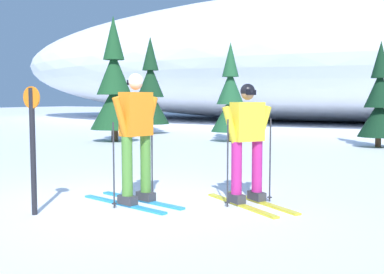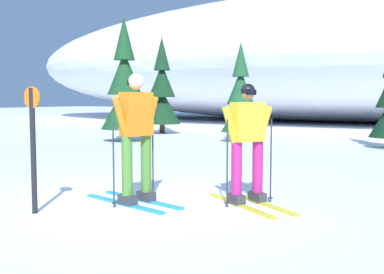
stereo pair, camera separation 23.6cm
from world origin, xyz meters
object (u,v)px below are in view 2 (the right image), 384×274
Objects in this scene: skier_yellow_jacket at (248,141)px; trail_marker_post at (33,143)px; pine_tree_center_left at (125,89)px; pine_tree_center at (240,100)px; skier_orange_jacket at (136,135)px; pine_tree_far_left at (162,93)px.

trail_marker_post is (-2.13, -1.94, 0.03)m from skier_yellow_jacket.
skier_yellow_jacket is at bearing -40.84° from pine_tree_center_left.
pine_tree_center_left is 1.26× the size of pine_tree_center.
skier_yellow_jacket is 0.39× the size of pine_tree_center_left.
skier_orange_jacket is 1.38m from trail_marker_post.
pine_tree_far_left is at bearing 159.21° from pine_tree_center.
pine_tree_center_left is at bearing 130.43° from skier_orange_jacket.
pine_tree_center is (3.48, 1.97, -0.37)m from pine_tree_center_left.
pine_tree_center is at bearing 101.22° from trail_marker_post.
pine_tree_far_left is at bearing 123.46° from skier_orange_jacket.
pine_tree_center is at bearing -20.79° from pine_tree_far_left.
pine_tree_far_left reaches higher than pine_tree_center.
pine_tree_center is at bearing 29.55° from pine_tree_center_left.
trail_marker_post is at bearing -61.82° from pine_tree_far_left.
pine_tree_far_left is at bearing 118.18° from trail_marker_post.
pine_tree_center_left reaches higher than trail_marker_post.
skier_yellow_jacket is at bearing -63.91° from pine_tree_center.
pine_tree_center is 2.08× the size of trail_marker_post.
pine_tree_center is 10.79m from trail_marker_post.
skier_orange_jacket reaches higher than skier_yellow_jacket.
pine_tree_center_left is at bearing -150.45° from pine_tree_center.
skier_orange_jacket is 13.38m from pine_tree_far_left.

